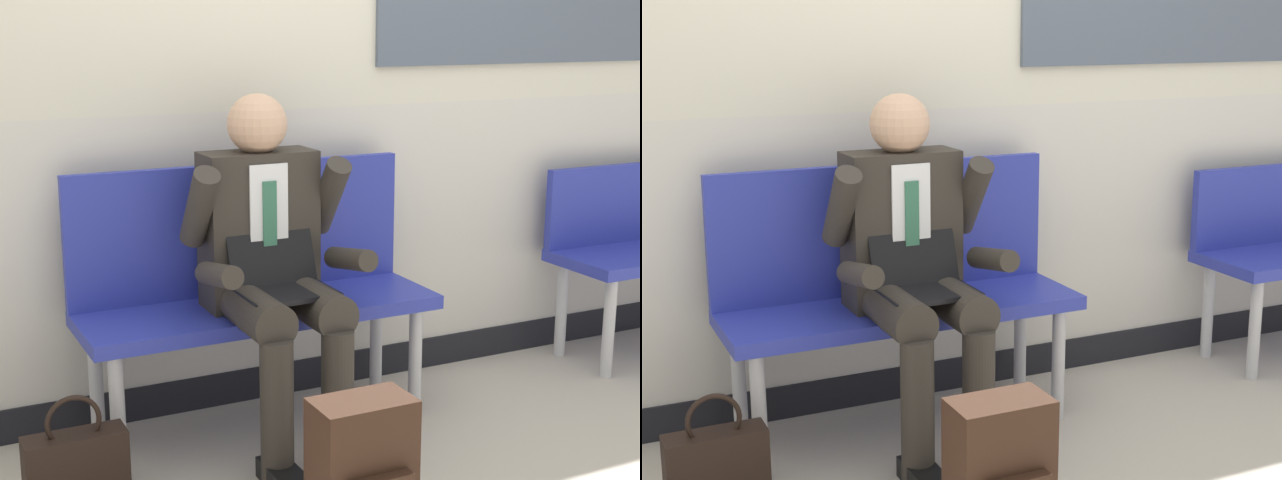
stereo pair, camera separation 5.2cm
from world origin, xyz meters
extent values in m
plane|color=#B2A899|center=(0.00, 0.00, 0.00)|extent=(18.00, 18.00, 0.00)
cube|color=beige|center=(0.00, 0.58, 0.64)|extent=(6.52, 0.12, 1.02)
cube|color=black|center=(0.00, 0.58, 0.07)|extent=(6.52, 0.14, 0.13)
cube|color=#28339E|center=(-0.29, 0.23, 0.46)|extent=(1.30, 0.42, 0.05)
cube|color=#28339E|center=(-0.29, 0.41, 0.73)|extent=(1.30, 0.04, 0.48)
cylinder|color=#B7B7BC|center=(-0.85, 0.08, 0.22)|extent=(0.05, 0.05, 0.44)
cylinder|color=#B7B7BC|center=(-0.85, 0.38, 0.22)|extent=(0.05, 0.05, 0.44)
cylinder|color=#B7B7BC|center=(0.28, 0.08, 0.22)|extent=(0.05, 0.05, 0.44)
cylinder|color=#B7B7BC|center=(0.28, 0.38, 0.22)|extent=(0.05, 0.05, 0.44)
cylinder|color=#B7B7BC|center=(1.24, 0.08, 0.22)|extent=(0.05, 0.05, 0.44)
cylinder|color=#B7B7BC|center=(1.24, 0.38, 0.22)|extent=(0.05, 0.05, 0.44)
cylinder|color=#2D2823|center=(-0.40, 0.02, 0.53)|extent=(0.15, 0.40, 0.15)
cylinder|color=#2D2823|center=(-0.40, -0.17, 0.24)|extent=(0.11, 0.11, 0.49)
cube|color=black|center=(-0.40, -0.23, 0.04)|extent=(0.10, 0.26, 0.07)
cylinder|color=#2D2823|center=(-0.18, 0.02, 0.53)|extent=(0.15, 0.40, 0.15)
cylinder|color=#2D2823|center=(-0.18, -0.17, 0.24)|extent=(0.11, 0.11, 0.49)
cube|color=black|center=(-0.18, -0.23, 0.04)|extent=(0.10, 0.26, 0.07)
cube|color=#2D2823|center=(-0.29, 0.23, 0.76)|extent=(0.40, 0.18, 0.55)
cube|color=silver|center=(-0.29, 0.13, 0.81)|extent=(0.14, 0.01, 0.39)
cube|color=#2D664C|center=(-0.29, 0.13, 0.78)|extent=(0.05, 0.01, 0.33)
sphere|color=tan|center=(-0.29, 0.23, 1.13)|extent=(0.21, 0.21, 0.21)
cylinder|color=#2D2823|center=(-0.53, 0.16, 0.87)|extent=(0.09, 0.25, 0.30)
cylinder|color=#2D2823|center=(-0.53, -0.01, 0.68)|extent=(0.08, 0.27, 0.12)
cylinder|color=#2D2823|center=(-0.05, 0.16, 0.87)|extent=(0.09, 0.25, 0.30)
cylinder|color=#2D2823|center=(-0.05, -0.01, 0.68)|extent=(0.08, 0.27, 0.12)
cube|color=black|center=(-0.29, -0.01, 0.59)|extent=(0.31, 0.22, 0.02)
cube|color=black|center=(-0.29, 0.12, 0.70)|extent=(0.31, 0.08, 0.21)
cube|color=#331E14|center=(-0.36, -0.67, 0.23)|extent=(0.28, 0.17, 0.47)
cube|color=black|center=(-1.03, -0.09, 0.13)|extent=(0.31, 0.11, 0.26)
torus|color=black|center=(-1.03, -0.09, 0.30)|extent=(0.17, 0.02, 0.17)
camera|label=1|loc=(-1.54, -2.81, 1.49)|focal=53.46mm
camera|label=2|loc=(-1.49, -2.83, 1.49)|focal=53.46mm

